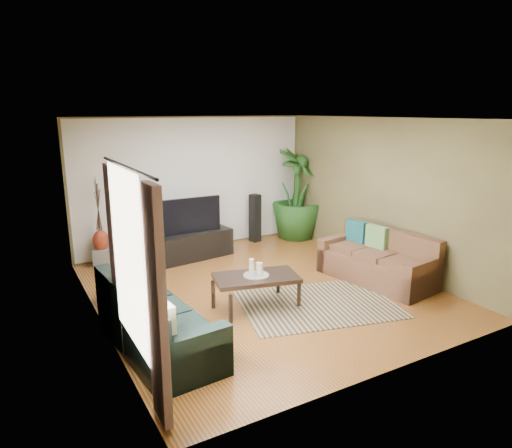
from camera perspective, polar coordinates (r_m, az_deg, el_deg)
floor at (r=7.45m, az=0.77°, el=-8.19°), size 5.50×5.50×0.00m
ceiling at (r=6.90m, az=0.84°, el=13.06°), size 5.50×5.50×0.00m
wall_back at (r=9.49m, az=-7.64°, el=5.02°), size 5.00×0.00×5.00m
wall_front at (r=4.95m, az=17.10°, el=-3.86°), size 5.00×0.00×5.00m
wall_left at (r=6.21m, az=-19.54°, el=-0.47°), size 0.00×5.50×5.50m
wall_right at (r=8.57m, az=15.43°, el=3.67°), size 0.00×5.50×5.50m
backwall_panel at (r=9.48m, az=-7.62°, el=5.02°), size 4.90×0.00×4.90m
window_pane at (r=4.69m, az=-15.78°, el=-4.15°), size 0.00×1.80×1.80m
curtain_near at (r=4.11m, az=-12.25°, el=-10.30°), size 0.08×0.35×2.20m
curtain_far at (r=5.47m, az=-17.02°, el=-4.37°), size 0.08×0.35×2.20m
curtain_rod at (r=4.51m, az=-15.92°, el=6.88°), size 0.03×1.90×0.03m
sofa_left at (r=5.70m, az=-12.20°, el=-11.13°), size 1.04×2.12×0.85m
sofa_right at (r=7.93m, az=14.81°, el=-4.01°), size 1.13×2.04×0.85m
area_rug at (r=6.97m, az=7.73°, el=-9.89°), size 2.57×2.10×0.01m
coffee_table at (r=6.73m, az=0.03°, el=-8.43°), size 1.32×0.92×0.49m
candle_tray at (r=6.64m, az=0.03°, el=-6.41°), size 0.37×0.37×0.02m
candle_tall at (r=6.59m, az=-0.56°, el=-5.38°), size 0.08×0.08×0.24m
candle_mid at (r=6.59m, az=0.51°, el=-5.64°), size 0.08×0.08×0.19m
candle_short at (r=6.69m, az=0.30°, el=-5.48°), size 0.08×0.08×0.15m
tv_stand at (r=8.94m, az=-7.85°, el=-2.69°), size 1.62×0.68×0.53m
television at (r=8.81m, az=-8.03°, el=1.10°), size 1.16×0.06×0.68m
speaker_left at (r=8.79m, az=-13.66°, el=-2.06°), size 0.19×0.20×0.88m
speaker_right at (r=9.97m, az=-0.12°, el=0.75°), size 0.23×0.25×1.05m
potted_plant at (r=10.23m, az=5.12°, el=3.74°), size 1.54×1.54×1.99m
plant_pot at (r=10.42m, az=5.01°, el=-0.88°), size 0.37×0.37×0.29m
pedestal at (r=8.98m, az=-18.66°, el=-3.92°), size 0.39×0.39×0.32m
vase at (r=8.90m, az=-18.81°, el=-2.02°), size 0.30×0.30×0.41m
side_table at (r=7.24m, az=-16.25°, el=-7.43°), size 0.56×0.56×0.48m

